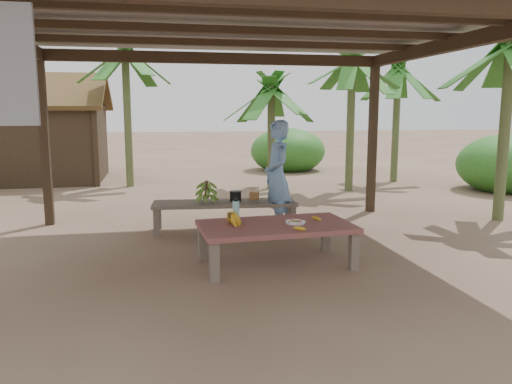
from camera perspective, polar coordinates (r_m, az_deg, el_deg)
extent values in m
plane|color=brown|center=(6.53, -1.58, -7.05)|extent=(80.00, 80.00, 0.00)
cube|color=black|center=(8.68, -23.00, 5.31)|extent=(0.13, 0.13, 2.70)
cube|color=black|center=(9.33, 13.18, 6.02)|extent=(0.13, 0.13, 2.70)
cube|color=black|center=(8.59, -4.35, 14.99)|extent=(5.80, 0.14, 0.18)
cube|color=black|center=(7.34, 21.27, 15.42)|extent=(0.14, 4.80, 0.18)
cube|color=slate|center=(6.37, -1.70, 19.07)|extent=(6.60, 5.60, 0.06)
cube|color=slate|center=(4.04, -27.01, 12.82)|extent=(0.45, 0.05, 0.85)
cube|color=brown|center=(5.45, -4.77, -7.97)|extent=(0.11, 0.11, 0.44)
cube|color=brown|center=(5.94, 11.10, -6.67)|extent=(0.11, 0.11, 0.44)
cube|color=brown|center=(6.25, -6.11, -5.76)|extent=(0.11, 0.11, 0.44)
cube|color=brown|center=(6.68, 7.98, -4.81)|extent=(0.11, 0.11, 0.44)
cube|color=maroon|center=(5.97, 2.28, -3.96)|extent=(1.86, 1.10, 0.06)
cube|color=brown|center=(7.55, -11.34, -3.44)|extent=(0.09, 0.09, 0.40)
cube|color=brown|center=(7.65, 4.26, -3.12)|extent=(0.09, 0.09, 0.40)
cube|color=brown|center=(7.99, -11.06, -2.73)|extent=(0.09, 0.09, 0.40)
cube|color=brown|center=(8.09, 3.66, -2.44)|extent=(0.09, 0.09, 0.40)
cube|color=brown|center=(7.71, -3.59, -1.31)|extent=(2.24, 0.79, 0.05)
cylinder|color=white|center=(5.99, 4.52, -3.58)|extent=(0.22, 0.22, 0.01)
cylinder|color=white|center=(5.98, 4.52, -3.43)|extent=(0.24, 0.24, 0.02)
cube|color=brown|center=(5.98, 4.53, -3.38)|extent=(0.14, 0.12, 0.02)
ellipsoid|color=gold|center=(5.66, 5.02, -4.16)|extent=(0.15, 0.08, 0.04)
ellipsoid|color=gold|center=(6.21, 6.93, -3.01)|extent=(0.12, 0.15, 0.04)
cylinder|color=#3FC2C5|center=(6.15, -2.30, -2.14)|extent=(0.08, 0.08, 0.24)
cylinder|color=black|center=(6.12, -2.31, -0.90)|extent=(0.06, 0.06, 0.03)
torus|color=black|center=(6.12, -2.31, -0.63)|extent=(0.05, 0.01, 0.05)
cylinder|color=black|center=(7.74, -2.35, -0.51)|extent=(0.18, 0.18, 0.15)
imported|color=#6F9AD2|center=(7.62, 2.43, 1.83)|extent=(0.44, 0.64, 1.70)
cube|color=black|center=(14.62, -25.02, 5.08)|extent=(4.00, 3.00, 2.00)
cube|color=brown|center=(13.78, -26.24, 10.43)|extent=(4.40, 1.73, 1.00)
cube|color=brown|center=(15.43, -24.62, 10.30)|extent=(4.40, 1.73, 1.00)
cylinder|color=#596638|center=(11.70, 10.74, 7.50)|extent=(0.18, 0.18, 3.03)
cylinder|color=#596638|center=(11.88, 1.75, 6.18)|extent=(0.18, 0.18, 2.41)
cylinder|color=#596638|center=(12.57, -14.46, 8.11)|extent=(0.18, 0.18, 3.31)
cylinder|color=#596638|center=(9.31, 26.51, 6.05)|extent=(0.18, 0.18, 2.95)
cylinder|color=#596638|center=(13.59, 15.69, 7.33)|extent=(0.18, 0.18, 2.94)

